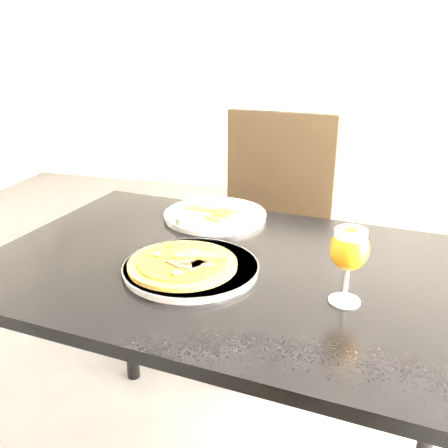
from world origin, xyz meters
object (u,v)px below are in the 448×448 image
(beer_glass, at_px, (349,250))
(chair_far, at_px, (269,232))
(pizza, at_px, (183,263))
(dining_table, at_px, (229,295))

(beer_glass, bearing_deg, chair_far, 110.78)
(chair_far, distance_m, pizza, 0.83)
(dining_table, distance_m, chair_far, 0.73)
(chair_far, bearing_deg, pizza, -89.18)
(beer_glass, bearing_deg, dining_table, 157.76)
(pizza, distance_m, beer_glass, 0.39)
(chair_far, xyz_separation_m, beer_glass, (0.32, -0.84, 0.32))
(pizza, bearing_deg, beer_glass, -5.39)
(pizza, relative_size, beer_glass, 1.53)
(pizza, bearing_deg, chair_far, 85.83)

